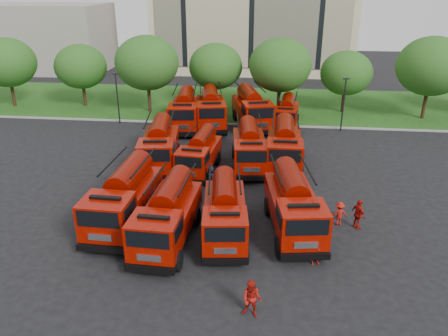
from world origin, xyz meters
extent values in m
plane|color=black|center=(0.00, 0.00, 0.00)|extent=(140.00, 140.00, 0.00)
cube|color=#134612|center=(0.00, 26.00, 0.06)|extent=(70.00, 16.00, 0.12)
cube|color=gray|center=(0.00, 17.90, 0.07)|extent=(70.00, 0.30, 0.14)
cube|color=gray|center=(-30.00, 44.00, 5.00)|extent=(18.00, 12.00, 10.00)
cylinder|color=#382314|center=(-24.00, 22.00, 1.31)|extent=(0.36, 0.36, 2.62)
ellipsoid|color=#1D4C15|center=(-24.00, 22.00, 5.03)|extent=(6.30, 6.30, 5.36)
cylinder|color=#382314|center=(-16.00, 23.00, 1.19)|extent=(0.36, 0.36, 2.38)
ellipsoid|color=#1D4C15|center=(-16.00, 23.00, 4.56)|extent=(5.71, 5.71, 4.86)
cylinder|color=#382314|center=(-8.00, 21.50, 1.40)|extent=(0.36, 0.36, 2.80)
ellipsoid|color=#1D4C15|center=(-8.00, 21.50, 5.36)|extent=(6.72, 6.72, 5.71)
cylinder|color=#382314|center=(-1.00, 24.00, 1.22)|extent=(0.36, 0.36, 2.45)
ellipsoid|color=#1D4C15|center=(-1.00, 24.00, 4.69)|extent=(5.88, 5.88, 5.00)
cylinder|color=#382314|center=(6.00, 22.50, 1.36)|extent=(0.36, 0.36, 2.73)
ellipsoid|color=#1D4C15|center=(6.00, 22.50, 5.23)|extent=(6.55, 6.55, 5.57)
cylinder|color=#382314|center=(13.00, 23.50, 1.14)|extent=(0.36, 0.36, 2.27)
ellipsoid|color=#1D4C15|center=(13.00, 23.50, 4.36)|extent=(5.46, 5.46, 4.64)
cylinder|color=#382314|center=(21.00, 22.00, 1.43)|extent=(0.36, 0.36, 2.87)
ellipsoid|color=#1D4C15|center=(21.00, 22.00, 5.49)|extent=(6.89, 6.89, 5.85)
cylinder|color=black|center=(-10.00, 17.20, 2.50)|extent=(0.14, 0.14, 5.00)
cube|color=black|center=(-10.00, 17.20, 5.05)|extent=(0.60, 0.25, 0.12)
cylinder|color=black|center=(12.00, 17.20, 2.50)|extent=(0.14, 0.14, 5.00)
cube|color=black|center=(12.00, 17.20, 5.05)|extent=(0.60, 0.25, 0.12)
cube|color=black|center=(-3.18, -1.91, 0.68)|extent=(2.67, 7.44, 0.32)
cube|color=black|center=(-3.30, -5.64, 0.63)|extent=(2.64, 0.35, 0.37)
cube|color=#8B0D03|center=(-3.26, -4.43, 1.87)|extent=(2.65, 2.40, 2.05)
cube|color=black|center=(-3.30, -5.61, 2.34)|extent=(2.21, 0.13, 0.89)
cube|color=#8B0D03|center=(-3.14, -0.75, 1.53)|extent=(2.74, 4.92, 1.37)
cylinder|color=#5A0600|center=(-3.14, -0.75, 2.64)|extent=(1.73, 4.47, 1.58)
cylinder|color=black|center=(-4.48, -4.60, 0.58)|extent=(0.41, 1.17, 1.16)
cylinder|color=black|center=(-2.06, -4.69, 0.58)|extent=(0.41, 1.17, 1.16)
cylinder|color=black|center=(-4.32, 0.02, 0.58)|extent=(0.41, 1.17, 1.16)
cylinder|color=black|center=(-1.90, -0.06, 0.58)|extent=(0.41, 1.17, 1.16)
cube|color=black|center=(-0.20, -3.50, 0.65)|extent=(2.59, 7.10, 0.30)
cube|color=black|center=(-0.35, -7.05, 0.60)|extent=(2.51, 0.35, 0.35)
cube|color=#8B0D03|center=(-0.30, -5.90, 1.78)|extent=(2.54, 2.30, 1.95)
cube|color=black|center=(-0.34, -7.02, 2.23)|extent=(2.10, 0.14, 0.85)
cube|color=#8B0D03|center=(-0.16, -2.40, 1.45)|extent=(2.64, 4.70, 1.30)
cylinder|color=#5A0600|center=(-0.16, -2.40, 2.52)|extent=(1.67, 4.26, 1.50)
cylinder|color=black|center=(-1.46, -6.05, 0.55)|extent=(0.40, 1.12, 1.10)
cylinder|color=black|center=(0.84, -6.15, 0.55)|extent=(0.40, 1.12, 1.10)
cylinder|color=black|center=(-1.28, -1.65, 0.55)|extent=(0.40, 1.12, 1.10)
cylinder|color=black|center=(1.02, -1.74, 0.55)|extent=(0.40, 1.12, 1.10)
cube|color=black|center=(2.84, -2.65, 0.61)|extent=(2.88, 6.75, 0.28)
cube|color=black|center=(3.21, -5.95, 0.56)|extent=(2.35, 0.50, 0.33)
cube|color=#8B0D03|center=(3.09, -4.88, 1.66)|extent=(2.51, 2.30, 1.83)
cube|color=black|center=(3.21, -5.92, 2.08)|extent=(1.96, 0.27, 0.80)
cube|color=#8B0D03|center=(2.72, -1.63, 1.36)|extent=(2.76, 4.54, 1.22)
cylinder|color=#5A0600|center=(2.72, -1.63, 2.35)|extent=(1.84, 4.06, 1.40)
cylinder|color=black|center=(2.04, -5.19, 0.51)|extent=(0.44, 1.06, 1.03)
cylinder|color=black|center=(4.18, -4.95, 0.51)|extent=(0.44, 1.06, 1.03)
cylinder|color=black|center=(1.58, -1.10, 0.51)|extent=(0.44, 1.06, 1.03)
cylinder|color=black|center=(3.72, -0.85, 0.51)|extent=(0.44, 1.06, 1.03)
cube|color=black|center=(6.68, -1.60, 0.66)|extent=(3.35, 7.37, 0.30)
cube|color=black|center=(7.21, -5.16, 0.61)|extent=(2.55, 0.62, 0.36)
cube|color=#8B0D03|center=(7.04, -4.01, 1.80)|extent=(2.79, 2.58, 1.98)
cube|color=black|center=(7.21, -5.13, 2.26)|extent=(2.12, 0.36, 0.86)
cube|color=#8B0D03|center=(6.52, -0.49, 1.47)|extent=(3.15, 4.99, 1.32)
cylinder|color=#5A0600|center=(6.52, -0.49, 2.55)|extent=(2.13, 4.44, 1.52)
cylinder|color=black|center=(5.91, -4.38, 0.56)|extent=(0.52, 1.16, 1.12)
cylinder|color=black|center=(8.22, -4.04, 0.56)|extent=(0.52, 1.16, 1.12)
cylinder|color=black|center=(5.26, 0.04, 0.56)|extent=(0.52, 1.16, 1.12)
cylinder|color=black|center=(7.57, 0.38, 0.56)|extent=(0.52, 1.16, 1.12)
cube|color=black|center=(-3.24, 6.86, 0.68)|extent=(3.44, 7.56, 0.31)
cube|color=black|center=(-2.69, 3.20, 0.62)|extent=(2.61, 0.64, 0.36)
cube|color=#8B0D03|center=(-2.87, 4.39, 1.85)|extent=(2.86, 2.64, 2.03)
cube|color=black|center=(-2.70, 3.24, 2.32)|extent=(2.17, 0.37, 0.89)
cube|color=#8B0D03|center=(-3.40, 7.99, 1.51)|extent=(3.23, 5.11, 1.35)
cylinder|color=#5A0600|center=(-3.40, 7.99, 2.62)|extent=(2.19, 4.56, 1.56)
cylinder|color=black|center=(-4.02, 4.01, 0.57)|extent=(0.53, 1.19, 1.15)
cylinder|color=black|center=(-1.65, 4.36, 0.57)|extent=(0.53, 1.19, 1.15)
cylinder|color=black|center=(-4.70, 8.54, 0.57)|extent=(0.53, 1.19, 1.15)
cylinder|color=black|center=(-2.33, 8.89, 0.57)|extent=(0.53, 1.19, 1.15)
cube|color=black|center=(-0.01, 6.24, 0.58)|extent=(2.60, 6.39, 0.27)
cube|color=black|center=(-0.29, 3.09, 0.53)|extent=(2.24, 0.42, 0.31)
cube|color=#8B0D03|center=(-0.20, 4.11, 1.58)|extent=(2.35, 2.15, 1.74)
cube|color=black|center=(-0.29, 3.12, 1.98)|extent=(1.87, 0.21, 0.76)
cube|color=#8B0D03|center=(0.08, 7.21, 1.29)|extent=(2.54, 4.28, 1.16)
cylinder|color=#5A0600|center=(0.08, 7.21, 2.24)|extent=(1.67, 3.84, 1.34)
cylinder|color=black|center=(-1.23, 4.02, 0.49)|extent=(0.40, 1.00, 0.98)
cylinder|color=black|center=(0.80, 3.84, 0.49)|extent=(0.40, 1.00, 0.98)
cylinder|color=black|center=(-0.88, 7.93, 0.49)|extent=(0.40, 1.00, 0.98)
cylinder|color=black|center=(1.16, 7.74, 0.49)|extent=(0.40, 1.00, 0.98)
cube|color=black|center=(3.67, 7.53, 0.64)|extent=(2.96, 7.11, 0.30)
cube|color=black|center=(4.03, 4.04, 0.59)|extent=(2.48, 0.50, 0.35)
cube|color=#8B0D03|center=(3.91, 5.17, 1.75)|extent=(2.63, 2.41, 1.93)
cube|color=black|center=(4.03, 4.06, 2.20)|extent=(2.07, 0.26, 0.84)
cube|color=#8B0D03|center=(3.56, 8.61, 1.43)|extent=(2.87, 4.77, 1.28)
cylinder|color=#5A0600|center=(3.56, 8.61, 2.48)|extent=(1.90, 4.28, 1.48)
cylinder|color=black|center=(2.80, 4.85, 0.54)|extent=(0.45, 1.12, 1.09)
cylinder|color=black|center=(5.06, 5.08, 0.54)|extent=(0.45, 1.12, 1.09)
cylinder|color=black|center=(2.36, 9.18, 0.54)|extent=(0.45, 1.12, 1.09)
cylinder|color=black|center=(4.62, 9.41, 0.54)|extent=(0.45, 1.12, 1.09)
cube|color=black|center=(6.33, 7.84, 0.68)|extent=(2.49, 7.33, 0.31)
cube|color=black|center=(6.29, 4.13, 0.63)|extent=(2.61, 0.29, 0.36)
cube|color=#8B0D03|center=(6.30, 5.33, 1.85)|extent=(2.58, 2.32, 2.03)
cube|color=black|center=(6.29, 4.17, 2.32)|extent=(2.19, 0.08, 0.89)
cube|color=#8B0D03|center=(6.35, 8.98, 1.51)|extent=(2.61, 4.83, 1.36)
cylinder|color=#5A0600|center=(6.35, 8.98, 2.62)|extent=(1.62, 4.40, 1.56)
cylinder|color=black|center=(5.10, 5.14, 0.57)|extent=(0.38, 1.15, 1.15)
cylinder|color=black|center=(7.50, 5.11, 0.57)|extent=(0.38, 1.15, 1.15)
cylinder|color=black|center=(5.16, 9.73, 0.57)|extent=(0.38, 1.15, 1.15)
cylinder|color=black|center=(7.55, 9.70, 0.57)|extent=(0.38, 1.15, 1.15)
cube|color=black|center=(-3.09, 16.50, 0.70)|extent=(3.32, 7.76, 0.32)
cube|color=black|center=(-2.66, 12.71, 0.65)|extent=(2.70, 0.57, 0.38)
cube|color=#8B0D03|center=(-2.80, 13.94, 1.91)|extent=(2.89, 2.65, 2.10)
cube|color=black|center=(-2.66, 12.74, 2.39)|extent=(2.25, 0.31, 0.91)
cube|color=#8B0D03|center=(-3.23, 17.68, 1.56)|extent=(3.18, 5.22, 1.40)
cylinder|color=#5A0600|center=(-3.23, 17.68, 2.70)|extent=(2.12, 4.67, 1.61)
cylinder|color=black|center=(-4.00, 13.58, 0.59)|extent=(0.51, 1.22, 1.18)
cylinder|color=black|center=(-1.55, 13.87, 0.59)|extent=(0.51, 1.22, 1.18)
cylinder|color=black|center=(-4.54, 18.29, 0.59)|extent=(0.51, 1.22, 1.18)
cylinder|color=black|center=(-2.09, 18.57, 0.59)|extent=(0.51, 1.22, 1.18)
cube|color=black|center=(-0.66, 17.28, 0.70)|extent=(3.72, 7.89, 0.32)
cube|color=black|center=(-0.02, 13.49, 0.65)|extent=(2.71, 0.72, 0.38)
cube|color=#8B0D03|center=(-0.23, 14.72, 1.92)|extent=(3.01, 2.79, 2.11)
cube|color=black|center=(-0.03, 13.52, 2.41)|extent=(2.25, 0.43, 0.92)
cube|color=#8B0D03|center=(-0.86, 18.46, 1.57)|extent=(3.45, 5.35, 1.41)
cylinder|color=#5A0600|center=(-0.86, 18.46, 2.72)|extent=(2.36, 4.76, 1.62)
cylinder|color=black|center=(-1.42, 14.30, 0.60)|extent=(0.57, 1.24, 1.19)
cylinder|color=black|center=(1.03, 14.71, 0.60)|extent=(0.57, 1.24, 1.19)
cylinder|color=black|center=(-2.22, 19.00, 0.60)|extent=(0.57, 1.24, 1.19)
cylinder|color=black|center=(0.24, 19.41, 0.60)|extent=(0.57, 1.24, 1.19)
cube|color=black|center=(3.35, 17.68, 0.72)|extent=(4.46, 8.13, 0.33)
cube|color=black|center=(4.37, 13.89, 0.66)|extent=(2.74, 0.98, 0.39)
cube|color=#8B0D03|center=(4.04, 15.11, 1.96)|extent=(3.25, 3.05, 2.15)
cube|color=black|center=(4.36, 13.92, 2.46)|extent=(2.25, 0.66, 0.94)
cube|color=#8B0D03|center=(3.03, 18.85, 1.60)|extent=(3.93, 5.61, 1.44)
cylinder|color=#5A0600|center=(3.03, 18.85, 2.78)|extent=(2.81, 4.91, 1.66)
cylinder|color=black|center=(2.87, 14.57, 0.61)|extent=(0.69, 1.27, 1.22)
cylinder|color=black|center=(5.32, 15.23, 0.61)|extent=(0.69, 1.27, 1.22)
cylinder|color=black|center=(1.60, 19.27, 0.61)|extent=(0.69, 1.27, 1.22)
cylinder|color=black|center=(4.06, 19.93, 0.61)|extent=(0.69, 1.27, 1.22)
cube|color=black|center=(6.76, 17.71, 0.58)|extent=(2.57, 6.35, 0.27)
cube|color=black|center=(6.49, 14.58, 0.53)|extent=(2.22, 0.41, 0.31)
cube|color=#8B0D03|center=(6.58, 15.60, 1.57)|extent=(2.33, 2.13, 1.73)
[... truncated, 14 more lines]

